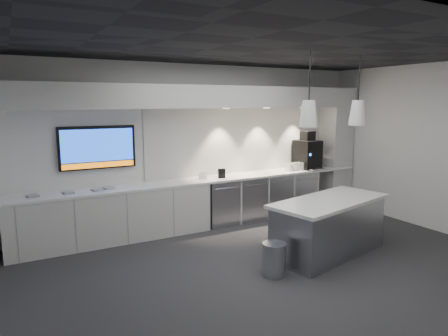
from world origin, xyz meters
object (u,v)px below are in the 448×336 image
island (329,226)px  bin (274,259)px  coffee_machine (307,153)px  wall_tv (98,148)px

island → bin: 1.24m
bin → coffee_machine: 3.69m
island → coffee_machine: 2.71m
coffee_machine → island: bearing=-125.4°
wall_tv → bin: 3.45m
wall_tv → bin: wall_tv is taller
wall_tv → island: size_ratio=0.58×
wall_tv → island: bearing=-39.9°
wall_tv → coffee_machine: 4.32m
coffee_machine → bin: bearing=-139.8°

